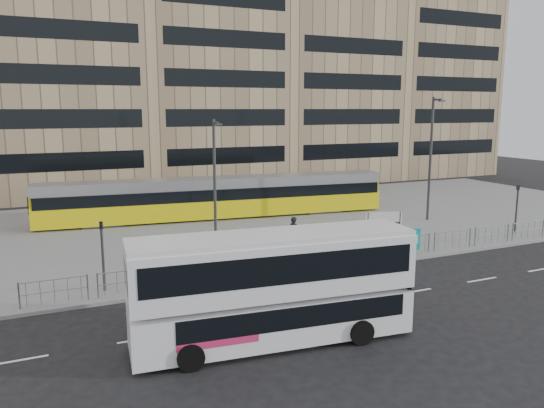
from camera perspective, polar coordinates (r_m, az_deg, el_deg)
name	(u,v)px	position (r m, az deg, el deg)	size (l,w,h in m)	color
ground	(330,272)	(26.76, 6.27, -7.31)	(120.00, 120.00, 0.00)	black
plaza	(243,224)	(37.22, -3.14, -2.14)	(64.00, 24.00, 0.15)	slate
kerb	(330,271)	(26.78, 6.22, -7.13)	(64.00, 0.25, 0.17)	gray
building_row	(179,61)	(58.27, -10.01, 14.87)	(70.40, 18.40, 31.20)	maroon
pedestrian_barrier	(359,247)	(27.93, 9.34, -4.54)	(32.07, 0.07, 1.10)	gray
road_markings	(396,295)	(24.16, 13.24, -9.46)	(62.00, 0.12, 0.01)	white
double_decker_bus	(274,285)	(18.32, 0.16, -8.68)	(9.88, 3.21, 3.88)	white
tram	(218,198)	(38.87, -5.80, 0.70)	(25.27, 5.10, 2.97)	yellow
station_sign	(384,225)	(29.44, 11.91, -2.25)	(2.02, 0.54, 2.36)	#2D2D30
ad_panel	(413,240)	(29.83, 14.95, -3.73)	(0.79, 0.24, 1.49)	#2D2D30
pedestrian	(294,233)	(29.99, 2.38, -3.15)	(0.69, 0.45, 1.90)	black
traffic_light_west	(102,247)	(24.20, -17.79, -4.41)	(0.17, 0.21, 3.10)	#2D2D30
traffic_light_east	(517,202)	(37.41, 24.86, 0.18)	(0.17, 0.21, 3.10)	#2D2D30
lamp_post_west	(215,173)	(32.42, -6.17, 3.29)	(0.45, 1.04, 7.27)	#2D2D30
lamp_post_east	(431,154)	(39.10, 16.75, 5.16)	(0.45, 1.04, 8.70)	#2D2D30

